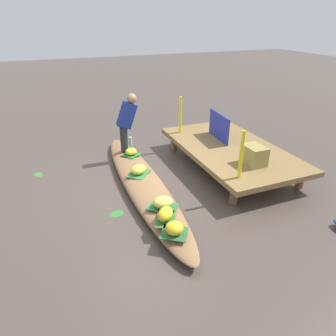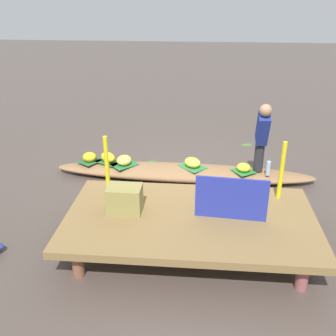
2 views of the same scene
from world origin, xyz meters
The scene contains 21 objects.
canal_water centered at (0.00, 0.00, 0.00)m, with size 40.00×40.00×0.00m, color #4C4039.
dock_platform centered at (-0.19, 1.99, 0.38)m, with size 3.20×1.80×0.44m.
vendor_boat centered at (0.00, 0.00, 0.11)m, with size 4.60×0.69×0.22m, color olive.
leaf_mat_0 centered at (1.06, 0.00, 0.23)m, with size 0.43×0.33×0.01m, color #276F39.
banana_bunch_0 centered at (1.06, 0.00, 0.31)m, with size 0.30×0.26×0.17m, color #E9DB52.
leaf_mat_1 centered at (-1.04, 0.10, 0.23)m, with size 0.33×0.31×0.01m, color #277732.
banana_bunch_1 centered at (-1.04, 0.10, 0.30)m, with size 0.23×0.24×0.14m, color yellow.
leaf_mat_2 centered at (-0.16, -0.01, 0.23)m, with size 0.44×0.33×0.01m, color #2F7D3F.
banana_bunch_2 centered at (-0.16, -0.01, 0.31)m, with size 0.31×0.25×0.16m, color yellow.
leaf_mat_3 centered at (1.37, -0.09, 0.23)m, with size 0.44×0.27×0.01m, color #2F6731.
banana_bunch_3 centered at (1.37, -0.09, 0.32)m, with size 0.32×0.21×0.18m, color yellow.
leaf_mat_4 centered at (1.71, -0.09, 0.23)m, with size 0.35×0.32×0.01m, color #2C5E33.
banana_bunch_4 centered at (1.71, -0.09, 0.31)m, with size 0.25×0.24×0.17m, color yellow.
vendor_person centered at (-1.29, 0.11, 0.92)m, with size 0.20×0.45×1.23m.
water_bottle centered at (-1.43, 0.20, 0.35)m, with size 0.07×0.07×0.25m, color #AACADE.
market_banner centered at (-0.69, 1.99, 0.72)m, with size 0.90×0.03×0.56m, color #26329B.
railing_post_west centered at (-1.39, 1.39, 0.85)m, with size 0.06×0.06×0.83m, color yellow.
railing_post_east centered at (1.01, 1.39, 0.85)m, with size 0.06×0.06×0.83m, color yellow.
produce_crate centered at (0.66, 1.92, 0.61)m, with size 0.44×0.32×0.35m, color olive.
drifting_plant_0 centered at (0.64, -0.64, 0.00)m, with size 0.24×0.17×0.01m, color #307432.
drifting_plant_1 centered at (-1.29, -1.78, 0.00)m, with size 0.24×0.15×0.01m, color #41752E.
Camera 2 is at (-0.28, 6.28, 3.08)m, focal length 41.83 mm.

